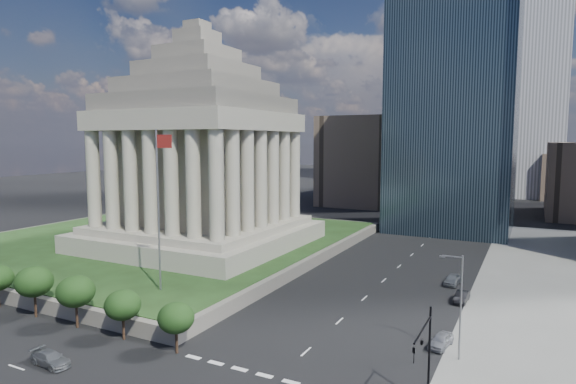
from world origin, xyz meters
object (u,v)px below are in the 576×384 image
Objects in this scene: suv_grey at (50,359)px; flagpole at (159,201)px; war_memorial at (199,135)px; parked_sedan_far at (453,279)px; traffic_signal_ne at (425,351)px; parked_sedan_near at (441,340)px; street_lamp_north at (459,301)px; parked_sedan_mid at (462,297)px.

flagpole is at bearing 11.54° from suv_grey.
parked_sedan_far is at bearing 1.97° from war_memorial.
traffic_signal_ne reaches higher than parked_sedan_near.
flagpole is at bearing 163.29° from traffic_signal_ne.
street_lamp_north is (35.16, 1.00, -7.45)m from flagpole.
war_memorial is at bearing 165.22° from parked_sedan_near.
traffic_signal_ne is at bearing -36.42° from war_memorial.
parked_sedan_far is (-2.18, 22.33, 0.09)m from parked_sedan_near.
flagpole is at bearing -178.37° from street_lamp_north.
war_memorial is 3.90× the size of street_lamp_north.
suv_grey is at bearing -128.16° from parked_sedan_mid.
flagpole reaches higher than traffic_signal_ne.
street_lamp_north is at bearing 85.81° from traffic_signal_ne.
war_memorial is at bearing 175.79° from parked_sedan_mid.
parked_sedan_mid is (33.33, 18.20, -12.44)m from flagpole.
street_lamp_north reaches higher than parked_sedan_mid.
war_memorial reaches higher than parked_sedan_near.
parked_sedan_near is at bearing 130.22° from street_lamp_north.
suv_grey is (2.24, -17.29, -12.48)m from flagpole.
war_memorial reaches higher than parked_sedan_far.
parked_sedan_near is at bearing -86.94° from parked_sedan_mid.
war_memorial is 54.17m from parked_sedan_near.
flagpole is 21.44m from suv_grey.
war_memorial is 28.16m from flagpole.
flagpole is 2.50× the size of traffic_signal_ne.
suv_grey is 37.21m from parked_sedan_near.
war_memorial is 8.88× the size of suv_grey.
war_memorial is 4.88× the size of traffic_signal_ne.
war_memorial reaches higher than traffic_signal_ne.
flagpole is at bearing -135.38° from parked_sedan_far.
parked_sedan_near is (33.33, 3.16, -12.44)m from flagpole.
parked_sedan_mid is at bearing 92.01° from traffic_signal_ne.
war_memorial is 48.00m from parked_sedan_far.
parked_sedan_mid reaches higher than suv_grey.
traffic_signal_ne is 2.01× the size of parked_sedan_near.
traffic_signal_ne reaches higher than parked_sedan_mid.
flagpole is 39.96m from parked_sedan_mid.
parked_sedan_far is (-2.18, 7.29, 0.10)m from parked_sedan_mid.
street_lamp_north is at bearing -39.96° from parked_sedan_near.
traffic_signal_ne is at bearing -79.59° from parked_sedan_far.
street_lamp_north reaches higher than parked_sedan_near.
traffic_signal_ne is 28.89m from parked_sedan_mid.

